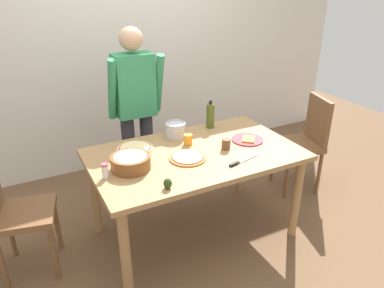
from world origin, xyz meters
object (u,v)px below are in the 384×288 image
dining_table (195,163)px  chef_knife (240,162)px  plate_with_slice (248,139)px  popcorn_bowl (131,161)px  person_cook (136,106)px  steel_pot (175,130)px  salt_shaker (105,171)px  chair_wooden_right (306,138)px  cup_orange (188,140)px  chair_wooden_left (12,208)px  pizza_raw_on_board (135,148)px  olive_oil_bottle (210,116)px  pizza_cooked_on_tray (188,158)px  cup_small_brown (226,144)px  avocado (168,183)px

dining_table → chef_knife: bearing=-54.1°
plate_with_slice → popcorn_bowl: bearing=-178.8°
person_cook → steel_pot: size_ratio=9.34×
salt_shaker → chair_wooden_right: bearing=6.6°
plate_with_slice → cup_orange: 0.50m
chair_wooden_left → popcorn_bowl: (0.80, -0.23, 0.28)m
chair_wooden_left → plate_with_slice: bearing=-6.7°
chair_wooden_right → pizza_raw_on_board: bearing=176.9°
olive_oil_bottle → pizza_raw_on_board: bearing=-170.9°
person_cook → chair_wooden_left: 1.31m
chair_wooden_left → pizza_raw_on_board: 0.96m
chair_wooden_left → pizza_cooked_on_tray: (1.22, -0.28, 0.23)m
cup_small_brown → avocado: (-0.64, -0.32, -0.01)m
person_cook → salt_shaker: size_ratio=15.28×
plate_with_slice → cup_orange: bearing=161.7°
pizza_raw_on_board → chef_knife: (0.61, -0.56, -0.00)m
plate_with_slice → chef_knife: 0.40m
person_cook → chair_wooden_left: size_ratio=1.71×
steel_pot → cup_small_brown: bearing=-56.9°
pizza_raw_on_board → popcorn_bowl: bearing=-114.5°
pizza_raw_on_board → chef_knife: pizza_raw_on_board is taller
cup_orange → chef_knife: bearing=-66.5°
popcorn_bowl → cup_orange: popcorn_bowl is taller
dining_table → chair_wooden_left: chair_wooden_left is taller
plate_with_slice → steel_pot: steel_pot is taller
salt_shaker → plate_with_slice: bearing=3.1°
dining_table → plate_with_slice: plate_with_slice is taller
pizza_cooked_on_tray → cup_small_brown: cup_small_brown is taller
dining_table → avocado: size_ratio=22.86×
pizza_cooked_on_tray → steel_pot: (0.09, 0.40, 0.06)m
person_cook → cup_small_brown: size_ratio=19.06×
dining_table → pizza_cooked_on_tray: size_ratio=5.78×
dining_table → salt_shaker: 0.73m
chair_wooden_left → cup_orange: size_ratio=11.18×
chair_wooden_right → chef_knife: bearing=-157.0°
pizza_cooked_on_tray → avocado: (-0.30, -0.31, 0.03)m
cup_orange → salt_shaker: size_ratio=0.80×
dining_table → steel_pot: 0.36m
popcorn_bowl → salt_shaker: 0.20m
plate_with_slice → olive_oil_bottle: size_ratio=1.02×
popcorn_bowl → avocado: 0.38m
chair_wooden_right → avocado: size_ratio=13.57×
olive_oil_bottle → avocado: olive_oil_bottle is taller
steel_pot → salt_shaker: size_ratio=1.64×
steel_pot → salt_shaker: steel_pot is taller
steel_pot → avocado: steel_pot is taller
avocado → cup_orange: bearing=52.0°
pizza_raw_on_board → pizza_cooked_on_tray: size_ratio=1.03×
chair_wooden_right → popcorn_bowl: size_ratio=3.39×
chair_wooden_left → pizza_cooked_on_tray: chair_wooden_left is taller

